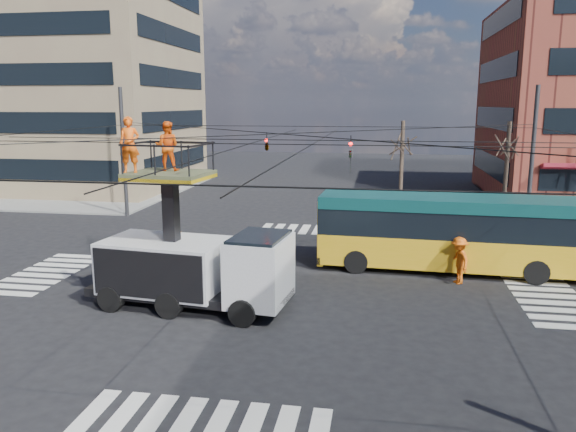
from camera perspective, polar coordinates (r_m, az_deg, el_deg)
The scene contains 12 objects.
ground at distance 22.20m, azimuth -0.84°, elevation -7.04°, with size 120.00×120.00×0.00m, color black.
sidewalk_nw at distance 49.02m, azimuth -21.08°, elevation 2.46°, with size 18.00×18.00×0.12m, color slate.
crosswalks at distance 22.20m, azimuth -0.84°, elevation -7.02°, with size 22.40×22.40×0.02m, color silver, non-canonical shape.
building_tower at distance 52.20m, azimuth -21.56°, elevation 19.43°, with size 18.06×16.06×30.00m.
overhead_network at distance 21.65m, azimuth -0.88°, elevation 4.14°, with size 24.24×24.24×8.00m.
tree_a at distance 34.33m, azimuth 11.54°, elevation 7.16°, with size 2.00×2.00×6.00m.
tree_b at distance 35.06m, azimuth 21.45°, elevation 6.69°, with size 2.00×2.00×6.00m.
utility_truck at distance 19.57m, azimuth -9.60°, elevation -3.33°, with size 7.22×3.29×6.60m.
city_bus at distance 24.58m, azimuth 16.11°, elevation -1.51°, with size 11.05×3.15×3.20m.
traffic_cone at distance 22.53m, azimuth -17.57°, elevation -6.41°, with size 0.36×0.36×0.68m, color #FF5B0A.
worker_ground at distance 23.02m, azimuth -10.96°, elevation -3.98°, with size 1.17×0.49×2.00m, color orange.
flagger at distance 23.17m, azimuth 16.96°, elevation -4.33°, with size 1.21×0.70×1.88m, color #D0510D.
Camera 1 is at (3.76, -20.73, 7.02)m, focal length 35.00 mm.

